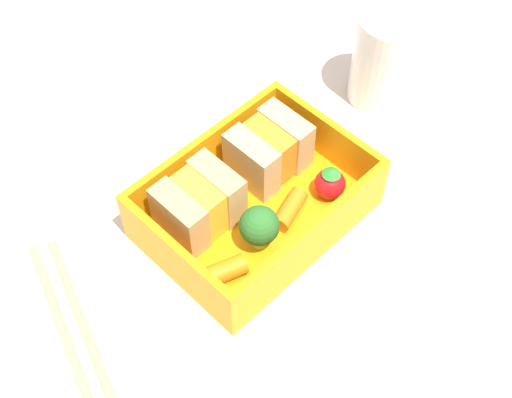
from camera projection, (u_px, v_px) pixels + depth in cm
name	position (u px, v px, depth cm)	size (l,w,h in cm)	color
ground_plane	(256.00, 226.00, 58.29)	(120.00, 120.00, 2.00)	beige
bento_tray	(256.00, 214.00, 57.00)	(16.98, 12.25, 1.20)	orange
bento_rim	(256.00, 195.00, 54.85)	(16.98, 12.25, 4.11)	orange
sandwich_left	(199.00, 204.00, 54.08)	(5.82, 4.70, 4.52)	tan
sandwich_center_left	(269.00, 150.00, 57.25)	(5.82, 4.70, 4.52)	tan
carrot_stick_left	(223.00, 272.00, 52.29)	(1.58, 1.58, 3.51)	orange
broccoli_floret	(259.00, 227.00, 52.87)	(3.07, 3.07, 3.92)	#90CD71
carrot_stick_far_left	(290.00, 209.00, 55.69)	(1.44, 1.44, 3.60)	orange
strawberry_far_left	(330.00, 183.00, 56.38)	(2.51, 2.51, 3.11)	red
chopstick_pair	(81.00, 352.00, 50.31)	(8.56, 20.10, 0.70)	#D8B472
drinking_glass	(386.00, 58.00, 62.08)	(5.96, 5.96, 8.91)	white
folded_napkin	(440.00, 324.00, 51.78)	(14.49, 8.22, 0.40)	silver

